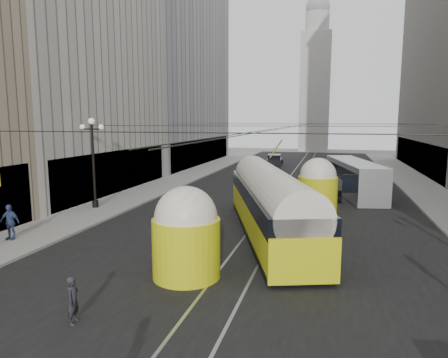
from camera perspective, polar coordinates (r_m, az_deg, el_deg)
The scene contains 15 objects.
road at distance 39.97m, azimuth 9.58°, elevation -0.89°, with size 20.00×85.00×0.02m, color black.
sidewalk_left at distance 46.00m, azimuth -5.02°, elevation 0.49°, with size 4.00×72.00×0.15m, color gray.
sidewalk_right at distance 44.04m, azimuth 25.78°, elevation -0.66°, with size 4.00×72.00×0.15m, color gray.
rail_left at distance 40.04m, azimuth 8.52°, elevation -0.85°, with size 0.12×85.00×0.04m, color gray.
rail_right at distance 39.91m, azimuth 10.66°, elevation -0.93°, with size 0.12×85.00×0.04m, color gray.
building_left_far at distance 60.21m, azimuth -8.57°, elevation 15.87°, with size 12.60×28.60×28.60m.
distant_tower at distance 87.29m, azimuth 12.94°, elevation 13.82°, with size 6.00×6.00×31.36m.
lamppost_left_mid at distance 29.77m, azimuth -18.19°, elevation 2.93°, with size 1.86×0.44×6.37m.
catenary at distance 38.45m, azimuth 9.83°, elevation 7.55°, with size 25.00×72.00×0.23m.
streetcar at distance 22.27m, azimuth 6.56°, elevation -3.30°, with size 7.46×16.61×3.81m.
city_bus at distance 35.99m, azimuth 18.04°, elevation 0.37°, with size 4.75×11.83×2.92m.
sedan_white_far at distance 52.15m, azimuth 13.61°, elevation 1.86°, with size 3.51×4.97×1.45m.
sedan_dark_far at distance 57.49m, azimuth 7.19°, elevation 2.66°, with size 2.47×5.05×1.54m.
pedestrian_crossing_a at distance 13.88m, azimuth -20.71°, elevation -15.90°, with size 0.56×0.37×1.53m, color #222228.
pedestrian_sidewalk_left at distance 23.80m, azimuth -28.28°, elevation -5.43°, with size 1.10×0.62×1.87m, color #364777.
Camera 1 is at (3.67, -6.79, 6.34)m, focal length 32.00 mm.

